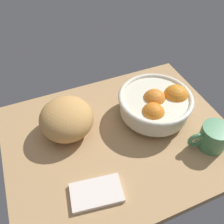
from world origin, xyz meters
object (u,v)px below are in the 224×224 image
Objects in this scene: mug at (212,137)px; fruit_bowl at (157,103)px; napkin_folded at (96,193)px; bread_loaf at (67,119)px.

fruit_bowl is at bearing 119.15° from mug.
bread_loaf is at bearing 92.15° from napkin_folded.
mug is (9.19, -16.49, -2.13)cm from fruit_bowl.
napkin_folded is at bearing -177.72° from mug.
fruit_bowl is 32.75cm from napkin_folded.
bread_loaf is 42.72cm from mug.
mug is at bearing -30.05° from bread_loaf.
fruit_bowl is at bearing -9.99° from bread_loaf.
bread_loaf is at bearing 149.95° from mug.
fruit_bowl reaches higher than mug.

